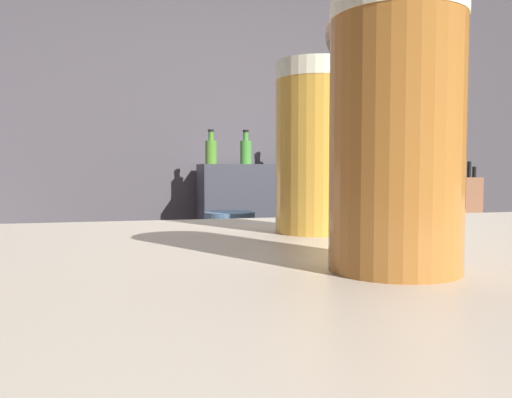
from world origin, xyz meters
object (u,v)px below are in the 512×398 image
at_px(knife_block, 469,198).
at_px(pint_glass_far, 396,137).
at_px(bartender, 355,207).
at_px(bottle_hot_sauce, 285,149).
at_px(pint_glass_near, 316,148).
at_px(bottle_olive_oil, 311,153).
at_px(mixing_bowl, 230,219).
at_px(bottle_vinegar, 246,151).
at_px(chefs_knife, 374,222).
at_px(bottle_soy, 211,151).

distance_m(knife_block, pint_glass_far, 2.36).
bearing_deg(bartender, bottle_hot_sauce, 2.11).
height_order(pint_glass_near, bottle_olive_oil, bottle_olive_oil).
xyz_separation_m(mixing_bowl, bottle_vinegar, (0.32, 1.07, 0.32)).
xyz_separation_m(knife_block, pint_glass_far, (-1.43, -1.88, 0.15)).
bearing_deg(chefs_knife, pint_glass_far, -108.55).
bearing_deg(bottle_olive_oil, bartender, -104.46).
height_order(bartender, chefs_knife, bartender).
bearing_deg(bottle_hot_sauce, bottle_olive_oil, -21.79).
height_order(bartender, bottle_vinegar, bartender).
distance_m(mixing_bowl, pint_glass_near, 1.75).
distance_m(mixing_bowl, chefs_knife, 0.65).
xyz_separation_m(knife_block, bottle_soy, (-1.05, 1.06, 0.25)).
relative_size(bartender, bottle_soy, 8.07).
xyz_separation_m(pint_glass_far, bottle_vinegar, (0.60, 2.96, 0.10)).
relative_size(knife_block, bottle_soy, 1.30).
relative_size(pint_glass_near, bottle_olive_oil, 0.77).
height_order(knife_block, mixing_bowl, knife_block).
distance_m(bottle_hot_sauce, bottle_soy, 0.51).
height_order(chefs_knife, bottle_soy, bottle_soy).
relative_size(pint_glass_far, bottle_vinegar, 0.68).
bearing_deg(bottle_vinegar, knife_block, -52.65).
height_order(mixing_bowl, bottle_hot_sauce, bottle_hot_sauce).
relative_size(bartender, bottle_hot_sauce, 6.63).
distance_m(bartender, bottle_vinegar, 1.54).
bearing_deg(bottle_olive_oil, mixing_bowl, -125.27).
xyz_separation_m(mixing_bowl, bottle_soy, (0.09, 1.05, 0.32)).
height_order(bartender, bottle_soy, bartender).
xyz_separation_m(mixing_bowl, bottle_hot_sauce, (0.60, 1.13, 0.34)).
bearing_deg(bottle_hot_sauce, bottle_soy, -170.32).
relative_size(bartender, knife_block, 6.22).
bearing_deg(knife_block, bottle_hot_sauce, 115.45).
distance_m(pint_glass_near, bottle_olive_oil, 2.97).
relative_size(bartender, mixing_bowl, 8.03).
bearing_deg(mixing_bowl, bartender, -50.76).
xyz_separation_m(mixing_bowl, pint_glass_near, (-0.26, -1.72, 0.23)).
height_order(knife_block, pint_glass_near, pint_glass_near).
xyz_separation_m(pint_glass_far, bottle_olive_oil, (1.04, 2.96, 0.09)).
xyz_separation_m(bartender, pint_glass_near, (-0.63, -1.27, 0.15)).
relative_size(knife_block, bottle_olive_oil, 1.42).
distance_m(knife_block, bottle_soy, 1.51).
bearing_deg(bottle_olive_oil, chefs_knife, -95.65).
relative_size(pint_glass_far, bottle_hot_sauce, 0.56).
distance_m(bartender, bottle_olive_oil, 1.58).
xyz_separation_m(knife_block, pint_glass_near, (-1.41, -1.70, 0.15)).
bearing_deg(bottle_vinegar, bartender, -88.17).
relative_size(chefs_knife, bottle_hot_sauce, 0.93).
distance_m(chefs_knife, bottle_olive_oil, 1.17).
height_order(bartender, knife_block, bartender).
height_order(pint_glass_far, bottle_vinegar, bottle_vinegar).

